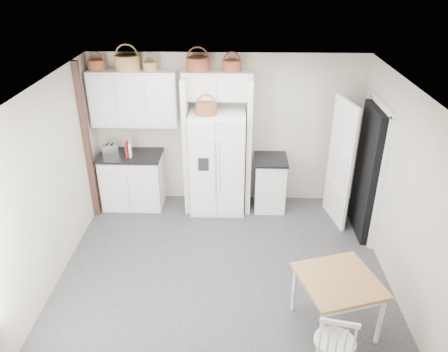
{
  "coord_description": "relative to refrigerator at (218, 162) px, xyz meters",
  "views": [
    {
      "loc": [
        0.16,
        -4.94,
        3.99
      ],
      "look_at": [
        -0.01,
        0.4,
        1.25
      ],
      "focal_mm": 35.0,
      "sensor_mm": 36.0,
      "label": 1
    }
  ],
  "objects": [
    {
      "name": "floor",
      "position": [
        0.15,
        -1.65,
        -0.87
      ],
      "size": [
        4.5,
        4.5,
        0.0
      ],
      "primitive_type": "plane",
      "color": "black",
      "rests_on": "ground"
    },
    {
      "name": "ceiling",
      "position": [
        0.15,
        -1.65,
        1.73
      ],
      "size": [
        4.5,
        4.5,
        0.0
      ],
      "primitive_type": "plane",
      "color": "white",
      "rests_on": "wall_back"
    },
    {
      "name": "wall_back",
      "position": [
        0.15,
        0.35,
        0.43
      ],
      "size": [
        4.5,
        0.0,
        4.5
      ],
      "primitive_type": "plane",
      "rotation": [
        1.57,
        0.0,
        0.0
      ],
      "color": "#B1A999",
      "rests_on": "floor"
    },
    {
      "name": "wall_left",
      "position": [
        -2.1,
        -1.65,
        0.43
      ],
      "size": [
        0.0,
        4.0,
        4.0
      ],
      "primitive_type": "plane",
      "rotation": [
        1.57,
        0.0,
        1.57
      ],
      "color": "#B1A999",
      "rests_on": "floor"
    },
    {
      "name": "wall_right",
      "position": [
        2.4,
        -1.65,
        0.43
      ],
      "size": [
        0.0,
        4.0,
        4.0
      ],
      "primitive_type": "plane",
      "rotation": [
        1.57,
        0.0,
        -1.57
      ],
      "color": "#B1A999",
      "rests_on": "floor"
    },
    {
      "name": "refrigerator",
      "position": [
        0.0,
        0.0,
        0.0
      ],
      "size": [
        0.9,
        0.72,
        1.74
      ],
      "primitive_type": "cube",
      "color": "white",
      "rests_on": "floor"
    },
    {
      "name": "base_cab_left",
      "position": [
        -1.47,
        0.05,
        -0.4
      ],
      "size": [
        1.0,
        0.63,
        0.93
      ],
      "primitive_type": "cube",
      "color": "white",
      "rests_on": "floor"
    },
    {
      "name": "base_cab_right",
      "position": [
        0.89,
        0.05,
        -0.42
      ],
      "size": [
        0.51,
        0.61,
        0.89
      ],
      "primitive_type": "cube",
      "color": "white",
      "rests_on": "floor"
    },
    {
      "name": "dining_table",
      "position": [
        1.49,
        -2.69,
        -0.52
      ],
      "size": [
        1.06,
        1.06,
        0.7
      ],
      "primitive_type": "cube",
      "rotation": [
        0.0,
        0.0,
        0.3
      ],
      "color": "olive",
      "rests_on": "floor"
    },
    {
      "name": "windsor_chair",
      "position": [
        1.35,
        -3.35,
        -0.43
      ],
      "size": [
        0.5,
        0.46,
        0.88
      ],
      "primitive_type": "cube",
      "rotation": [
        0.0,
        0.0,
        -0.19
      ],
      "color": "white",
      "rests_on": "floor"
    },
    {
      "name": "counter_left",
      "position": [
        -1.47,
        0.05,
        0.08
      ],
      "size": [
        1.05,
        0.68,
        0.04
      ],
      "primitive_type": "cube",
      "color": "black",
      "rests_on": "base_cab_left"
    },
    {
      "name": "counter_right",
      "position": [
        0.89,
        0.05,
        0.04
      ],
      "size": [
        0.55,
        0.65,
        0.04
      ],
      "primitive_type": "cube",
      "color": "black",
      "rests_on": "base_cab_right"
    },
    {
      "name": "toaster",
      "position": [
        -1.8,
        0.03,
        0.19
      ],
      "size": [
        0.29,
        0.23,
        0.18
      ],
      "primitive_type": "cube",
      "rotation": [
        0.0,
        0.0,
        0.34
      ],
      "color": "silver",
      "rests_on": "counter_left"
    },
    {
      "name": "cookbook_red",
      "position": [
        -1.5,
        -0.03,
        0.22
      ],
      "size": [
        0.05,
        0.16,
        0.24
      ],
      "primitive_type": "cube",
      "rotation": [
        0.0,
        0.0,
        0.11
      ],
      "color": "maroon",
      "rests_on": "counter_left"
    },
    {
      "name": "cookbook_cream",
      "position": [
        -1.45,
        -0.03,
        0.23
      ],
      "size": [
        0.06,
        0.17,
        0.25
      ],
      "primitive_type": "cube",
      "rotation": [
        0.0,
        0.0,
        0.15
      ],
      "color": "beige",
      "rests_on": "counter_left"
    },
    {
      "name": "basket_upper_a",
      "position": [
        -1.88,
        0.18,
        1.56
      ],
      "size": [
        0.28,
        0.28,
        0.16
      ],
      "primitive_type": "cylinder",
      "color": "brown",
      "rests_on": "upper_cabinet"
    },
    {
      "name": "basket_upper_b",
      "position": [
        -1.4,
        0.18,
        1.6
      ],
      "size": [
        0.39,
        0.39,
        0.23
      ],
      "primitive_type": "cylinder",
      "color": "#9D7346",
      "rests_on": "upper_cabinet"
    },
    {
      "name": "basket_upper_c",
      "position": [
        -1.05,
        0.18,
        1.55
      ],
      "size": [
        0.23,
        0.23,
        0.13
      ],
      "primitive_type": "cylinder",
      "color": "#9D7346",
      "rests_on": "upper_cabinet"
    },
    {
      "name": "basket_bridge_a",
      "position": [
        -0.3,
        0.18,
        1.58
      ],
      "size": [
        0.37,
        0.37,
        0.21
      ],
      "primitive_type": "cylinder",
      "color": "brown",
      "rests_on": "bridge_cabinet"
    },
    {
      "name": "basket_bridge_b",
      "position": [
        0.22,
        0.18,
        1.56
      ],
      "size": [
        0.29,
        0.29,
        0.17
      ],
      "primitive_type": "cylinder",
      "color": "brown",
      "rests_on": "bridge_cabinet"
    },
    {
      "name": "basket_fridge_a",
      "position": [
        -0.17,
        -0.1,
        0.96
      ],
      "size": [
        0.33,
        0.33,
        0.18
      ],
      "primitive_type": "cylinder",
      "color": "brown",
      "rests_on": "refrigerator"
    },
    {
      "name": "upper_cabinet",
      "position": [
        -1.35,
        0.18,
        1.03
      ],
      "size": [
        1.4,
        0.34,
        0.9
      ],
      "primitive_type": "cube",
      "color": "white",
      "rests_on": "wall_back"
    },
    {
      "name": "bridge_cabinet",
      "position": [
        0.0,
        0.18,
        1.26
      ],
      "size": [
        1.12,
        0.34,
        0.45
      ],
      "primitive_type": "cube",
      "color": "white",
      "rests_on": "wall_back"
    },
    {
      "name": "fridge_panel_left",
      "position": [
        -0.51,
        0.05,
        0.28
      ],
      "size": [
        0.08,
        0.6,
        2.3
      ],
      "primitive_type": "cube",
      "color": "white",
      "rests_on": "floor"
    },
    {
      "name": "fridge_panel_right",
      "position": [
        0.51,
        0.05,
        0.28
      ],
      "size": [
        0.08,
        0.6,
        2.3
      ],
      "primitive_type": "cube",
      "color": "white",
      "rests_on": "floor"
    },
    {
      "name": "trim_post",
      "position": [
        -2.05,
        -0.3,
        0.43
      ],
      "size": [
        0.09,
        0.09,
        2.6
      ],
      "primitive_type": "cube",
      "color": "black",
      "rests_on": "floor"
    },
    {
      "name": "doorway_void",
      "position": [
        2.31,
        -0.65,
        0.16
      ],
      "size": [
        0.18,
        0.85,
        2.05
      ],
      "primitive_type": "cube",
      "color": "black",
      "rests_on": "floor"
    },
    {
      "name": "door_slab",
      "position": [
        1.95,
        -0.31,
        0.16
      ],
      "size": [
        0.21,
        0.79,
        2.05
      ],
      "primitive_type": "cube",
      "rotation": [
        0.0,
        0.0,
        -1.36
      ],
      "color": "white",
      "rests_on": "floor"
    }
  ]
}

